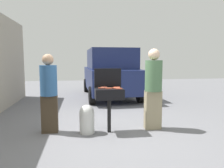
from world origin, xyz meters
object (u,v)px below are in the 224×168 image
hot_dog_4 (101,88)px  parked_minivan (110,73)px  hot_dog_1 (108,88)px  hot_dog_7 (117,87)px  bbq_grill (109,95)px  hot_dog_0 (116,88)px  hot_dog_3 (115,88)px  hot_dog_6 (117,88)px  person_right (153,86)px  propane_tank (87,118)px  hot_dog_5 (109,88)px  hot_dog_8 (117,88)px  hot_dog_9 (119,89)px  hot_dog_2 (104,87)px  person_left (49,91)px

hot_dog_4 → parked_minivan: 4.59m
hot_dog_1 → parked_minivan: bearing=81.5°
hot_dog_7 → parked_minivan: bearing=83.9°
hot_dog_1 → parked_minivan: size_ratio=0.03×
bbq_grill → hot_dog_0: hot_dog_0 is taller
hot_dog_3 → hot_dog_6: same height
hot_dog_3 → parked_minivan: (0.52, 4.50, 0.05)m
hot_dog_7 → person_right: 0.83m
hot_dog_7 → propane_tank: 0.93m
hot_dog_3 → parked_minivan: bearing=83.4°
hot_dog_5 → hot_dog_0: bearing=9.3°
hot_dog_1 → hot_dog_5: same height
hot_dog_7 → hot_dog_8: bearing=-98.8°
hot_dog_4 → hot_dog_9: (0.35, -0.17, 0.00)m
hot_dog_5 → propane_tank: bearing=168.9°
propane_tank → bbq_grill: bearing=-1.6°
hot_dog_6 → hot_dog_8: (0.02, 0.09, 0.00)m
hot_dog_2 → propane_tank: hot_dog_2 is taller
hot_dog_6 → hot_dog_7: same height
hot_dog_5 → person_left: 1.29m
hot_dog_2 → hot_dog_3: (0.23, -0.08, 0.00)m
parked_minivan → hot_dog_6: bearing=81.8°
hot_dog_1 → hot_dog_6: same height
hot_dog_3 → propane_tank: bearing=-179.0°
hot_dog_0 → hot_dog_9: same height
parked_minivan → hot_dog_8: bearing=81.9°
bbq_grill → person_right: size_ratio=0.53×
bbq_grill → person_left: size_ratio=0.57×
hot_dog_7 → hot_dog_3: bearing=-131.9°
hot_dog_0 → hot_dog_2: (-0.24, 0.15, 0.00)m
hot_dog_9 → person_left: (-1.46, 0.34, -0.05)m
hot_dog_1 → hot_dog_2: (-0.07, 0.15, 0.00)m
hot_dog_7 → person_right: bearing=0.7°
bbq_grill → hot_dog_8: hot_dog_8 is taller
bbq_grill → hot_dog_6: bearing=-34.0°
parked_minivan → person_right: bearing=92.7°
hot_dog_3 → propane_tank: (-0.62, -0.01, -0.65)m
hot_dog_6 → bbq_grill: bearing=146.0°
hot_dog_2 → hot_dog_9: bearing=-42.7°
hot_dog_2 → hot_dog_6: same height
hot_dog_3 → propane_tank: size_ratio=0.21×
hot_dog_4 → hot_dog_9: 0.39m
propane_tank → hot_dog_7: bearing=5.3°
hot_dog_4 → hot_dog_6: 0.34m
bbq_grill → hot_dog_4: (-0.17, 0.00, 0.16)m
hot_dog_7 → propane_tank: bearing=-174.7°
hot_dog_0 → hot_dog_9: size_ratio=1.00×
bbq_grill → parked_minivan: parked_minivan is taller
hot_dog_3 → person_left: person_left is taller
hot_dog_3 → hot_dog_4: (-0.30, -0.02, 0.00)m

